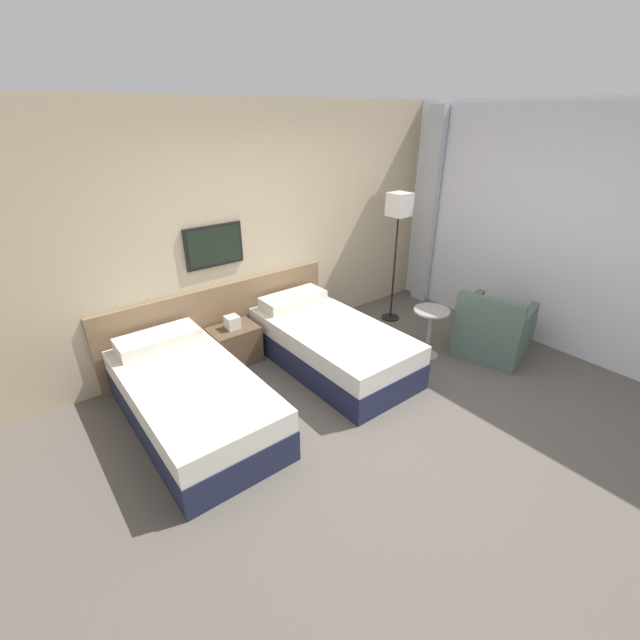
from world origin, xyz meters
TOP-DOWN VIEW (x-y plane):
  - ground_plane at (0.00, 0.00)m, footprint 16.00×16.00m
  - wall_headboard at (-0.03, 2.03)m, footprint 10.00×0.10m
  - wall_window at (2.60, -0.14)m, footprint 0.21×4.50m
  - bed_near_door at (-1.38, 1.02)m, footprint 0.97×1.91m
  - bed_near_window at (0.22, 1.02)m, footprint 0.97×1.91m
  - nightstand at (-0.58, 1.73)m, footprint 0.52×0.38m
  - floor_lamp at (1.63, 1.43)m, footprint 0.24×0.24m
  - side_table at (1.23, 0.48)m, footprint 0.40×0.40m
  - armchair at (1.87, 0.07)m, footprint 0.95×0.89m

SIDE VIEW (x-z plane):
  - ground_plane at x=0.00m, z-range 0.00..0.00m
  - nightstand at x=-0.58m, z-range -0.06..0.50m
  - bed_near_door at x=-1.38m, z-range -0.05..0.57m
  - bed_near_window at x=0.22m, z-range -0.05..0.57m
  - armchair at x=1.87m, z-range -0.13..0.67m
  - side_table at x=1.23m, z-range 0.11..0.69m
  - wall_headboard at x=-0.03m, z-range -0.05..2.65m
  - wall_window at x=2.60m, z-range -0.01..2.69m
  - floor_lamp at x=1.63m, z-range 0.58..2.26m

